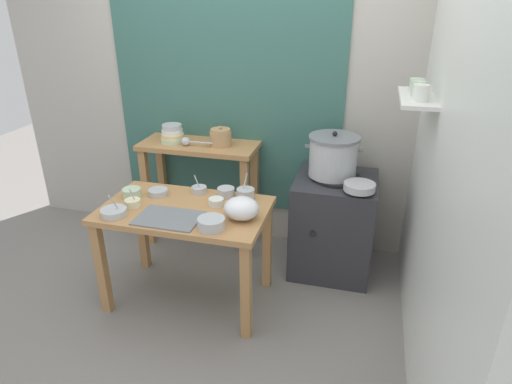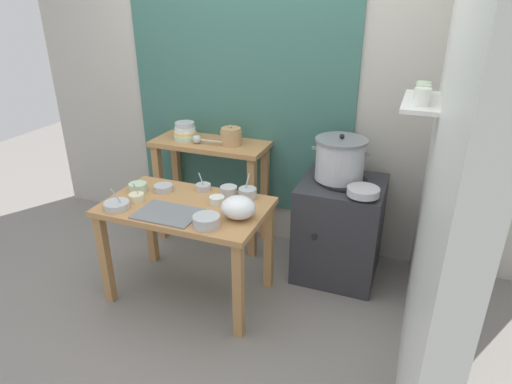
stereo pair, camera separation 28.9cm
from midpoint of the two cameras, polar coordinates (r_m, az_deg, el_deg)
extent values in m
plane|color=gray|center=(3.26, -9.17, -14.14)|extent=(9.00, 9.00, 0.00)
cube|color=#B2ADA3|center=(3.62, -2.08, 13.03)|extent=(4.40, 0.10, 2.60)
cube|color=#38665B|center=(3.64, -6.26, 13.75)|extent=(1.90, 0.02, 2.10)
cube|color=silver|center=(2.62, 20.30, 7.03)|extent=(0.10, 3.20, 2.60)
cube|color=silver|center=(2.76, 17.33, 11.54)|extent=(0.20, 0.56, 0.02)
cylinder|color=silver|center=(2.61, 17.56, 12.11)|extent=(0.09, 0.09, 0.09)
cylinder|color=#B7D1AD|center=(2.74, 17.49, 12.60)|extent=(0.08, 0.08, 0.09)
cylinder|color=#B7D1AD|center=(2.88, 17.41, 13.05)|extent=(0.09, 0.09, 0.08)
cube|color=#B27F4C|center=(2.97, -12.01, -2.41)|extent=(1.10, 0.66, 0.04)
cube|color=#B27F4C|center=(3.19, -21.86, -9.24)|extent=(0.06, 0.06, 0.68)
cube|color=#B27F4C|center=(2.77, -4.36, -12.88)|extent=(0.06, 0.06, 0.68)
cube|color=#B27F4C|center=(3.58, -16.79, -4.62)|extent=(0.06, 0.06, 0.68)
cube|color=#B27F4C|center=(3.21, -1.14, -7.04)|extent=(0.06, 0.06, 0.68)
cube|color=#B27F4C|center=(3.63, -9.73, 5.87)|extent=(0.96, 0.40, 0.04)
cube|color=#B27F4C|center=(3.87, -15.99, -0.79)|extent=(0.06, 0.06, 0.86)
cube|color=#B27F4C|center=(3.53, -3.79, -2.33)|extent=(0.06, 0.06, 0.86)
cube|color=#B27F4C|center=(4.10, -13.95, 0.94)|extent=(0.06, 0.06, 0.86)
cube|color=#B27F4C|center=(3.79, -2.38, -0.35)|extent=(0.06, 0.06, 0.86)
cube|color=#2D2D33|center=(3.43, 7.59, -4.25)|extent=(0.60, 0.60, 0.76)
cylinder|color=black|center=(3.27, 7.96, 1.76)|extent=(0.36, 0.36, 0.02)
cylinder|color=black|center=(3.15, 4.73, -5.47)|extent=(0.04, 0.02, 0.04)
cylinder|color=#B7BABF|center=(3.23, 7.46, 4.43)|extent=(0.35, 0.35, 0.28)
cylinder|color=slate|center=(3.19, 7.60, 6.97)|extent=(0.37, 0.37, 0.02)
sphere|color=black|center=(3.18, 7.63, 7.46)|extent=(0.04, 0.04, 0.04)
cube|color=slate|center=(3.24, 4.16, 5.92)|extent=(0.04, 0.02, 0.02)
cube|color=slate|center=(3.20, 10.93, 5.27)|extent=(0.04, 0.02, 0.02)
cylinder|color=tan|center=(3.54, -6.95, 6.86)|extent=(0.17, 0.17, 0.12)
cylinder|color=tan|center=(3.52, -7.01, 7.92)|extent=(0.16, 0.16, 0.02)
sphere|color=tan|center=(3.51, -7.03, 8.26)|extent=(0.02, 0.02, 0.02)
cylinder|color=#B7D1AD|center=(3.70, -12.95, 6.58)|extent=(0.19, 0.19, 0.04)
cylinder|color=#E5C684|center=(3.69, -13.00, 7.12)|extent=(0.18, 0.18, 0.03)
cylinder|color=silver|center=(3.68, -13.05, 7.62)|extent=(0.17, 0.17, 0.03)
cylinder|color=#B7BABF|center=(3.67, -13.10, 8.18)|extent=(0.16, 0.16, 0.04)
sphere|color=#B7BABF|center=(3.59, -11.40, 6.40)|extent=(0.07, 0.07, 0.07)
cylinder|color=#B7BABF|center=(3.53, -9.32, 6.29)|extent=(0.21, 0.02, 0.01)
cube|color=slate|center=(2.84, -14.15, -3.37)|extent=(0.40, 0.28, 0.01)
ellipsoid|color=white|center=(2.74, -4.89, -2.15)|extent=(0.22, 0.20, 0.14)
cylinder|color=#B7BABF|center=(3.05, 10.65, 0.62)|extent=(0.22, 0.22, 0.05)
cylinder|color=#B7BABF|center=(3.18, -15.13, -0.09)|extent=(0.13, 0.13, 0.04)
cylinder|color=#BFB28C|center=(3.17, -15.16, 0.16)|extent=(0.11, 0.11, 0.01)
cylinder|color=#B7BABF|center=(3.03, -4.09, -0.26)|extent=(0.12, 0.12, 0.07)
cylinder|color=maroon|center=(3.02, -4.11, 0.23)|extent=(0.11, 0.11, 0.01)
cylinder|color=#B7BABF|center=(3.02, -4.30, 0.75)|extent=(0.04, 0.06, 0.17)
cylinder|color=#B7BABF|center=(2.67, -8.92, -4.11)|extent=(0.17, 0.17, 0.07)
cylinder|color=beige|center=(2.66, -8.96, -3.60)|extent=(0.14, 0.14, 0.01)
cylinder|color=#B7D1AD|center=(3.19, -18.31, -0.18)|extent=(0.13, 0.13, 0.06)
cylinder|color=#BFB28C|center=(3.18, -18.37, 0.25)|extent=(0.11, 0.11, 0.01)
cylinder|color=#B7BABF|center=(3.16, -9.99, 0.25)|extent=(0.11, 0.11, 0.04)
cylinder|color=#337238|center=(3.15, -10.01, 0.52)|extent=(0.09, 0.09, 0.01)
cylinder|color=#B7BABF|center=(3.13, -10.16, 0.94)|extent=(0.06, 0.01, 0.13)
cylinder|color=#B7BABF|center=(2.98, -20.62, -2.54)|extent=(0.17, 0.17, 0.04)
cylinder|color=beige|center=(2.98, -20.67, -2.26)|extent=(0.14, 0.14, 0.01)
cylinder|color=#B7BABF|center=(2.94, -20.52, -1.61)|extent=(0.03, 0.09, 0.16)
cylinder|color=beige|center=(3.06, -18.33, -1.44)|extent=(0.10, 0.10, 0.05)
cylinder|color=beige|center=(3.05, -18.37, -1.11)|extent=(0.09, 0.09, 0.01)
cylinder|color=#B7BABF|center=(3.03, -18.27, -0.68)|extent=(0.02, 0.06, 0.14)
cylinder|color=#B7BABF|center=(3.07, -6.61, -0.08)|extent=(0.12, 0.12, 0.06)
cylinder|color=#BFB28C|center=(3.06, -6.64, 0.35)|extent=(0.10, 0.10, 0.01)
cylinder|color=silver|center=(2.95, -7.98, -1.36)|extent=(0.10, 0.10, 0.05)
cylinder|color=maroon|center=(2.94, -8.00, -1.03)|extent=(0.09, 0.09, 0.01)
camera|label=1|loc=(0.14, -92.86, -1.30)|focal=30.87mm
camera|label=2|loc=(0.14, 87.14, 1.30)|focal=30.87mm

